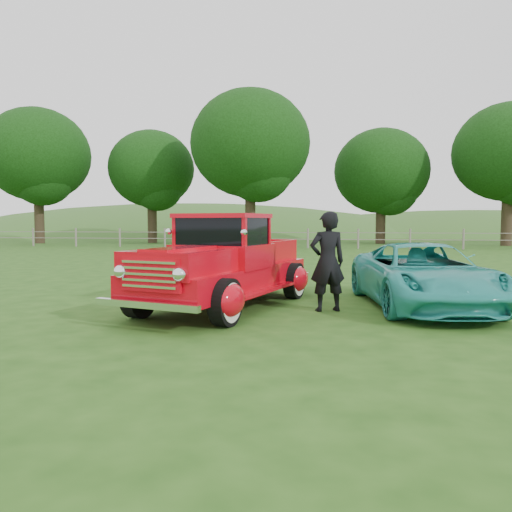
# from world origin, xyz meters

# --- Properties ---
(ground) EXTENTS (140.00, 140.00, 0.00)m
(ground) POSITION_xyz_m (0.00, 0.00, 0.00)
(ground) COLOR #214A13
(ground) RESTS_ON ground
(distant_hills) EXTENTS (116.00, 60.00, 18.00)m
(distant_hills) POSITION_xyz_m (-4.08, 59.46, -4.55)
(distant_hills) COLOR #335D22
(distant_hills) RESTS_ON ground
(fence_line) EXTENTS (48.00, 0.12, 1.20)m
(fence_line) POSITION_xyz_m (0.00, 22.00, 0.60)
(fence_line) COLOR gray
(fence_line) RESTS_ON ground
(tree_far_west) EXTENTS (7.60, 7.60, 9.93)m
(tree_far_west) POSITION_xyz_m (-20.00, 26.00, 6.49)
(tree_far_west) COLOR #2D2316
(tree_far_west) RESTS_ON ground
(tree_mid_west) EXTENTS (6.40, 6.40, 8.46)m
(tree_mid_west) POSITION_xyz_m (-12.00, 28.00, 5.55)
(tree_mid_west) COLOR #2D2316
(tree_mid_west) RESTS_ON ground
(tree_near_west) EXTENTS (8.00, 8.00, 10.42)m
(tree_near_west) POSITION_xyz_m (-4.00, 25.00, 6.80)
(tree_near_west) COLOR #2D2316
(tree_near_west) RESTS_ON ground
(tree_near_east) EXTENTS (6.80, 6.80, 8.33)m
(tree_near_east) POSITION_xyz_m (5.00, 29.00, 5.25)
(tree_near_east) COLOR #2D2316
(tree_near_east) RESTS_ON ground
(tree_mid_east) EXTENTS (7.20, 7.20, 9.44)m
(tree_mid_east) POSITION_xyz_m (13.00, 27.00, 6.17)
(tree_mid_east) COLOR #2D2316
(tree_mid_east) RESTS_ON ground
(red_pickup) EXTENTS (3.20, 5.27, 1.78)m
(red_pickup) POSITION_xyz_m (-0.72, 0.87, 0.80)
(red_pickup) COLOR black
(red_pickup) RESTS_ON ground
(teal_sedan) EXTENTS (2.61, 4.64, 1.22)m
(teal_sedan) POSITION_xyz_m (3.01, 1.41, 0.61)
(teal_sedan) COLOR teal
(teal_sedan) RESTS_ON ground
(man) EXTENTS (0.77, 0.63, 1.82)m
(man) POSITION_xyz_m (1.21, 0.77, 0.91)
(man) COLOR black
(man) RESTS_ON ground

